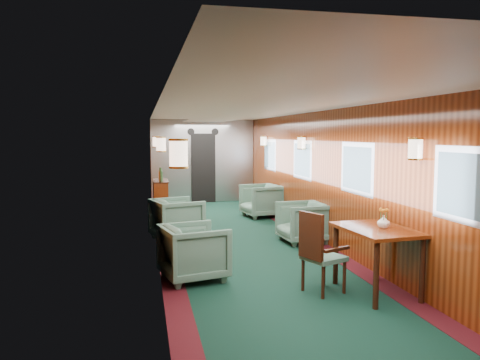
{
  "coord_description": "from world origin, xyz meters",
  "views": [
    {
      "loc": [
        -1.7,
        -7.61,
        1.96
      ],
      "look_at": [
        0.0,
        0.6,
        1.15
      ],
      "focal_mm": 35.0,
      "sensor_mm": 36.0,
      "label": 1
    }
  ],
  "objects_px": {
    "dining_table": "(377,238)",
    "credenza": "(160,200)",
    "side_chair": "(318,249)",
    "armchair_left_far": "(177,219)",
    "armchair_right_near": "(302,222)",
    "armchair_left_near": "(194,252)",
    "armchair_right_far": "(261,201)"
  },
  "relations": [
    {
      "from": "dining_table",
      "to": "armchair_left_near",
      "type": "xyz_separation_m",
      "value": [
        -2.16,
        1.01,
        -0.31
      ]
    },
    {
      "from": "credenza",
      "to": "armchair_left_near",
      "type": "xyz_separation_m",
      "value": [
        0.28,
        -4.43,
        -0.1
      ]
    },
    {
      "from": "dining_table",
      "to": "credenza",
      "type": "relative_size",
      "value": 0.95
    },
    {
      "from": "armchair_right_far",
      "to": "armchair_left_far",
      "type": "bearing_deg",
      "value": -56.7
    },
    {
      "from": "dining_table",
      "to": "armchair_left_far",
      "type": "xyz_separation_m",
      "value": [
        -2.21,
        3.49,
        -0.3
      ]
    },
    {
      "from": "dining_table",
      "to": "armchair_right_near",
      "type": "height_order",
      "value": "dining_table"
    },
    {
      "from": "side_chair",
      "to": "armchair_right_near",
      "type": "distance_m",
      "value": 2.8
    },
    {
      "from": "dining_table",
      "to": "side_chair",
      "type": "xyz_separation_m",
      "value": [
        -0.72,
        0.13,
        -0.13
      ]
    },
    {
      "from": "armchair_left_far",
      "to": "armchair_right_near",
      "type": "xyz_separation_m",
      "value": [
        2.23,
        -0.68,
        -0.02
      ]
    },
    {
      "from": "credenza",
      "to": "armchair_right_far",
      "type": "relative_size",
      "value": 1.42
    },
    {
      "from": "dining_table",
      "to": "armchair_right_near",
      "type": "distance_m",
      "value": 2.84
    },
    {
      "from": "armchair_right_near",
      "to": "armchair_left_far",
      "type": "bearing_deg",
      "value": -111.56
    },
    {
      "from": "credenza",
      "to": "side_chair",
      "type": "bearing_deg",
      "value": -72.0
    },
    {
      "from": "armchair_left_far",
      "to": "armchair_left_near",
      "type": "bearing_deg",
      "value": 164.13
    },
    {
      "from": "credenza",
      "to": "armchair_right_far",
      "type": "distance_m",
      "value": 2.39
    },
    {
      "from": "armchair_left_near",
      "to": "dining_table",
      "type": "bearing_deg",
      "value": -128.37
    },
    {
      "from": "credenza",
      "to": "armchair_right_near",
      "type": "bearing_deg",
      "value": -46.72
    },
    {
      "from": "armchair_left_near",
      "to": "armchair_right_near",
      "type": "bearing_deg",
      "value": -63.61
    },
    {
      "from": "armchair_left_far",
      "to": "armchair_right_far",
      "type": "distance_m",
      "value": 2.97
    },
    {
      "from": "dining_table",
      "to": "armchair_left_far",
      "type": "distance_m",
      "value": 4.15
    },
    {
      "from": "armchair_left_near",
      "to": "armchair_right_far",
      "type": "xyz_separation_m",
      "value": [
        2.1,
        4.53,
        0.01
      ]
    },
    {
      "from": "armchair_left_far",
      "to": "armchair_right_near",
      "type": "distance_m",
      "value": 2.33
    },
    {
      "from": "side_chair",
      "to": "armchair_right_near",
      "type": "height_order",
      "value": "side_chair"
    },
    {
      "from": "side_chair",
      "to": "armchair_left_near",
      "type": "height_order",
      "value": "side_chair"
    },
    {
      "from": "credenza",
      "to": "armchair_left_near",
      "type": "relative_size",
      "value": 1.47
    },
    {
      "from": "side_chair",
      "to": "armchair_right_near",
      "type": "xyz_separation_m",
      "value": [
        0.74,
        2.69,
        -0.19
      ]
    },
    {
      "from": "side_chair",
      "to": "armchair_left_far",
      "type": "distance_m",
      "value": 3.69
    },
    {
      "from": "side_chair",
      "to": "armchair_right_near",
      "type": "bearing_deg",
      "value": 52.52
    },
    {
      "from": "credenza",
      "to": "armchair_left_far",
      "type": "relative_size",
      "value": 1.42
    },
    {
      "from": "armchair_left_near",
      "to": "armchair_right_near",
      "type": "xyz_separation_m",
      "value": [
        2.18,
        1.81,
        -0.01
      ]
    },
    {
      "from": "armchair_left_near",
      "to": "armchair_right_far",
      "type": "height_order",
      "value": "armchair_right_far"
    },
    {
      "from": "armchair_right_far",
      "to": "dining_table",
      "type": "bearing_deg",
      "value": -9.74
    }
  ]
}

